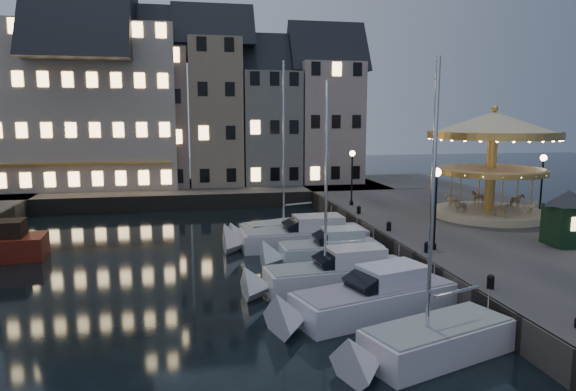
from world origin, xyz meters
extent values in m
plane|color=black|center=(0.00, 0.00, 0.00)|extent=(160.00, 160.00, 0.00)
cube|color=#474442|center=(14.00, 6.00, 0.65)|extent=(16.00, 56.00, 1.30)
cube|color=#474442|center=(-8.00, 28.00, 0.65)|extent=(44.00, 12.00, 1.30)
cube|color=#47423A|center=(6.00, 6.00, 0.65)|extent=(0.15, 44.00, 1.30)
cube|color=#47423A|center=(-6.00, 22.00, 0.65)|extent=(48.00, 0.15, 1.30)
cylinder|color=black|center=(7.20, 1.00, 1.45)|extent=(0.28, 0.28, 0.30)
cylinder|color=black|center=(7.20, 1.00, 3.20)|extent=(0.12, 0.12, 3.80)
sphere|color=#FFD18C|center=(7.20, 1.00, 5.25)|extent=(0.44, 0.44, 0.44)
cylinder|color=black|center=(7.20, 14.50, 1.45)|extent=(0.28, 0.28, 0.30)
cylinder|color=black|center=(7.20, 14.50, 3.20)|extent=(0.12, 0.12, 3.80)
sphere|color=#FFD18C|center=(7.20, 14.50, 5.25)|extent=(0.44, 0.44, 0.44)
cylinder|color=black|center=(18.50, 8.00, 1.45)|extent=(0.28, 0.28, 0.30)
cylinder|color=black|center=(18.50, 8.00, 3.20)|extent=(0.12, 0.12, 3.80)
sphere|color=#FFD18C|center=(18.50, 8.00, 5.25)|extent=(0.44, 0.44, 0.44)
cylinder|color=black|center=(6.60, -5.00, 1.50)|extent=(0.28, 0.28, 0.40)
sphere|color=black|center=(6.60, -5.00, 1.72)|extent=(0.30, 0.30, 0.30)
cylinder|color=black|center=(6.60, 0.50, 1.50)|extent=(0.28, 0.28, 0.40)
sphere|color=black|center=(6.60, 0.50, 1.72)|extent=(0.30, 0.30, 0.30)
cylinder|color=black|center=(6.60, 5.50, 1.50)|extent=(0.28, 0.28, 0.40)
sphere|color=black|center=(6.60, 5.50, 1.72)|extent=(0.30, 0.30, 0.30)
cylinder|color=black|center=(6.60, 11.00, 1.50)|extent=(0.28, 0.28, 0.40)
sphere|color=black|center=(6.60, 11.00, 1.72)|extent=(0.30, 0.30, 0.30)
cube|color=gray|center=(-19.50, 30.00, 6.80)|extent=(5.00, 8.00, 11.00)
cube|color=gray|center=(-14.05, 30.00, 7.30)|extent=(5.60, 8.00, 12.00)
cube|color=gray|center=(-8.00, 30.00, 7.80)|extent=(6.20, 8.00, 13.00)
cube|color=gray|center=(-2.25, 30.00, 8.30)|extent=(5.00, 8.00, 14.00)
cube|color=slate|center=(3.20, 30.00, 6.80)|extent=(5.60, 8.00, 11.00)
cube|color=#B39A8F|center=(9.25, 30.00, 7.30)|extent=(6.20, 8.00, 12.00)
cube|color=beige|center=(-14.00, 30.00, 8.80)|extent=(16.00, 9.00, 15.00)
cube|color=silver|center=(3.13, -7.52, 0.45)|extent=(5.71, 3.63, 1.30)
cube|color=gray|center=(3.13, -7.52, 1.12)|extent=(5.40, 3.39, 0.10)
cylinder|color=silver|center=(2.62, -7.69, 5.77)|extent=(0.14, 0.14, 9.33)
cube|color=silver|center=(2.39, -3.59, 0.45)|extent=(7.29, 4.16, 1.30)
cube|color=gray|center=(2.39, -3.59, 1.12)|extent=(6.91, 3.89, 0.10)
cube|color=silver|center=(3.19, -3.36, 1.55)|extent=(3.01, 2.40, 0.80)
cube|color=black|center=(1.86, -3.75, 1.45)|extent=(1.58, 1.88, 0.94)
cube|color=silver|center=(1.81, -0.33, 0.45)|extent=(7.03, 2.67, 1.30)
cube|color=gray|center=(1.81, -0.33, 1.12)|extent=(6.68, 2.48, 0.10)
cube|color=silver|center=(2.63, -0.25, 1.55)|extent=(2.74, 1.76, 0.80)
cube|color=black|center=(1.26, -0.38, 1.45)|extent=(1.30, 1.52, 0.93)
cylinder|color=silver|center=(1.12, -0.39, 5.73)|extent=(0.14, 0.14, 9.25)
cube|color=silver|center=(2.57, 3.83, 0.45)|extent=(5.48, 2.14, 1.30)
cube|color=gray|center=(2.57, 3.83, 1.12)|extent=(5.21, 1.97, 0.10)
cube|color=silver|center=(3.23, 3.83, 1.55)|extent=(2.09, 1.59, 0.80)
cube|color=black|center=(2.14, 3.82, 1.45)|extent=(0.99, 1.47, 0.85)
cube|color=silver|center=(1.91, 7.59, 0.45)|extent=(7.74, 2.76, 1.30)
cube|color=gray|center=(1.91, 7.59, 1.12)|extent=(7.35, 2.54, 0.10)
cube|color=silver|center=(2.83, 7.61, 1.55)|extent=(2.97, 1.99, 0.80)
cube|color=black|center=(1.29, 7.57, 1.45)|extent=(1.32, 1.82, 0.99)
cube|color=silver|center=(1.76, 10.30, 0.45)|extent=(7.14, 4.06, 1.30)
cube|color=gray|center=(1.76, 10.30, 1.12)|extent=(6.76, 3.80, 0.10)
cylinder|color=silver|center=(1.11, 10.09, 5.71)|extent=(0.14, 0.14, 9.22)
cube|color=black|center=(-15.23, 8.13, 1.75)|extent=(2.21, 1.85, 0.96)
cylinder|color=beige|center=(14.88, 8.36, 1.53)|extent=(7.39, 7.39, 0.46)
cylinder|color=gold|center=(14.88, 8.36, 4.62)|extent=(0.65, 0.65, 5.72)
cylinder|color=beige|center=(14.88, 8.36, 4.53)|extent=(6.83, 6.83, 0.17)
cylinder|color=gold|center=(14.88, 8.36, 4.37)|extent=(7.09, 7.09, 0.32)
cone|color=beige|center=(14.88, 8.36, 7.58)|extent=(8.49, 8.49, 1.48)
cylinder|color=gold|center=(14.88, 8.36, 6.79)|extent=(8.49, 8.49, 0.46)
sphere|color=gold|center=(14.88, 8.36, 8.50)|extent=(0.46, 0.46, 0.46)
imported|color=beige|center=(17.35, 9.12, 2.22)|extent=(1.54, 1.11, 0.92)
cube|color=black|center=(14.38, 0.49, 2.36)|extent=(1.88, 1.88, 2.13)
pyramid|color=black|center=(14.38, 0.49, 4.22)|extent=(2.84, 2.84, 0.80)
camera|label=1|loc=(-4.90, -22.52, 7.99)|focal=32.00mm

